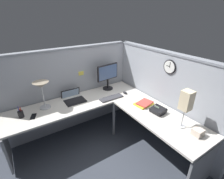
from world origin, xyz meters
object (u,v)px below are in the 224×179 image
object	(u,v)px
monitor	(108,75)
laptop	(73,98)
desk_lamp_dome	(41,87)
office_phone	(158,111)
wall_clock	(170,67)
pen_cup	(21,114)
cell_phone	(33,116)
desk_lamp_paper	(186,102)
tissue_box	(198,132)
keyboard	(111,98)
computer_mouse	(125,93)
book_stack	(144,103)

from	to	relation	value
monitor	laptop	world-z (taller)	monitor
laptop	desk_lamp_dome	xyz separation A→B (m)	(-0.48, -0.02, 0.34)
office_phone	wall_clock	xyz separation A→B (m)	(0.29, 0.13, 0.61)
pen_cup	cell_phone	bearing A→B (deg)	-29.88
desk_lamp_paper	tissue_box	bearing A→B (deg)	-85.19
keyboard	cell_phone	xyz separation A→B (m)	(-1.27, 0.15, -0.01)
wall_clock	computer_mouse	bearing A→B (deg)	116.44
tissue_box	wall_clock	size ratio (longest dim) A/B	0.55
computer_mouse	desk_lamp_paper	world-z (taller)	desk_lamp_paper
computer_mouse	desk_lamp_dome	xyz separation A→B (m)	(-1.38, 0.30, 0.35)
pen_cup	tissue_box	world-z (taller)	pen_cup
pen_cup	book_stack	world-z (taller)	pen_cup
keyboard	book_stack	xyz separation A→B (m)	(0.33, -0.48, 0.01)
pen_cup	tissue_box	size ratio (longest dim) A/B	1.50
pen_cup	monitor	bearing A→B (deg)	5.05
computer_mouse	office_phone	distance (m)	0.79
desk_lamp_dome	office_phone	xyz separation A→B (m)	(1.41, -1.09, -0.33)
monitor	keyboard	distance (m)	0.50
wall_clock	office_phone	bearing A→B (deg)	-155.30
cell_phone	wall_clock	bearing A→B (deg)	-0.83
laptop	wall_clock	size ratio (longest dim) A/B	1.74
pen_cup	keyboard	bearing A→B (deg)	-9.56
computer_mouse	pen_cup	distance (m)	1.75
pen_cup	office_phone	distance (m)	2.04
keyboard	tissue_box	bearing A→B (deg)	-74.62
office_phone	laptop	bearing A→B (deg)	129.89
cell_phone	wall_clock	size ratio (longest dim) A/B	0.65
wall_clock	book_stack	bearing A→B (deg)	152.23
monitor	wall_clock	size ratio (longest dim) A/B	2.27
computer_mouse	cell_phone	xyz separation A→B (m)	(-1.59, 0.14, -0.01)
computer_mouse	office_phone	size ratio (longest dim) A/B	0.48
pen_cup	desk_lamp_paper	size ratio (longest dim) A/B	0.34
desk_lamp_dome	tissue_box	world-z (taller)	desk_lamp_dome
keyboard	desk_lamp_paper	bearing A→B (deg)	-72.78
desk_lamp_paper	monitor	bearing A→B (deg)	97.26
computer_mouse	wall_clock	world-z (taller)	wall_clock
keyboard	desk_lamp_paper	distance (m)	1.28
laptop	keyboard	xyz separation A→B (m)	(0.58, -0.34, -0.01)
monitor	desk_lamp_dome	size ratio (longest dim) A/B	1.12
computer_mouse	wall_clock	bearing A→B (deg)	-63.56
office_phone	book_stack	bearing A→B (deg)	92.95
desk_lamp_paper	laptop	bearing A→B (deg)	121.73
pen_cup	desk_lamp_dome	bearing A→B (deg)	13.07
desk_lamp_dome	pen_cup	bearing A→B (deg)	-166.93
computer_mouse	book_stack	world-z (taller)	book_stack
office_phone	tissue_box	size ratio (longest dim) A/B	1.81
laptop	pen_cup	size ratio (longest dim) A/B	2.13
desk_lamp_dome	tissue_box	distance (m)	2.26
cell_phone	monitor	bearing A→B (deg)	30.58
desk_lamp_paper	desk_lamp_dome	bearing A→B (deg)	133.41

